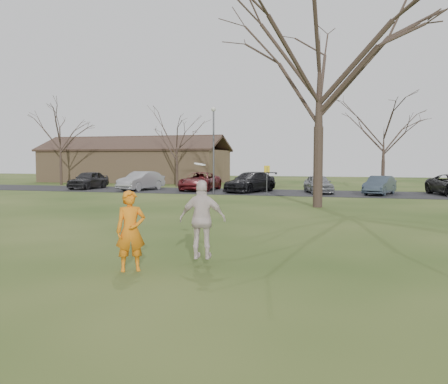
{
  "coord_description": "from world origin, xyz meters",
  "views": [
    {
      "loc": [
        3.88,
        -9.76,
        2.5
      ],
      "look_at": [
        0.0,
        4.0,
        1.5
      ],
      "focal_mm": 37.41,
      "sensor_mm": 36.0,
      "label": 1
    }
  ],
  "objects": [
    {
      "name": "lamp_post",
      "position": [
        -6.0,
        22.5,
        3.97
      ],
      "size": [
        0.34,
        0.34,
        6.27
      ],
      "color": "#47474C",
      "rests_on": "ground"
    },
    {
      "name": "small_tree_row",
      "position": [
        4.38,
        30.06,
        3.89
      ],
      "size": [
        55.0,
        5.9,
        8.5
      ],
      "color": "#352821",
      "rests_on": "ground"
    },
    {
      "name": "car_2",
      "position": [
        -8.03,
        25.42,
        0.76
      ],
      "size": [
        2.5,
        5.22,
        1.44
      ],
      "primitive_type": "imported",
      "rotation": [
        0.0,
        0.0,
        0.02
      ],
      "color": "#5D1619",
      "rests_on": "parking_strip"
    },
    {
      "name": "ground",
      "position": [
        0.0,
        0.0,
        0.0
      ],
      "size": [
        120.0,
        120.0,
        0.0
      ],
      "primitive_type": "plane",
      "color": "#1E380F",
      "rests_on": "ground"
    },
    {
      "name": "parking_strip",
      "position": [
        0.0,
        25.0,
        0.02
      ],
      "size": [
        62.0,
        6.5,
        0.04
      ],
      "primitive_type": "cube",
      "color": "black",
      "rests_on": "ground"
    },
    {
      "name": "car_1",
      "position": [
        -12.7,
        24.44,
        0.79
      ],
      "size": [
        2.42,
        4.76,
        1.5
      ],
      "primitive_type": "imported",
      "rotation": [
        0.0,
        0.0,
        -0.19
      ],
      "color": "gray",
      "rests_on": "parking_strip"
    },
    {
      "name": "catching_play",
      "position": [
        0.48,
        0.46,
        1.11
      ],
      "size": [
        1.14,
        0.62,
        2.24
      ],
      "color": "beige",
      "rests_on": "ground"
    },
    {
      "name": "car_3",
      "position": [
        -3.8,
        24.84,
        0.79
      ],
      "size": [
        3.73,
        5.6,
        1.51
      ],
      "primitive_type": "imported",
      "rotation": [
        0.0,
        0.0,
        -0.34
      ],
      "color": "black",
      "rests_on": "parking_strip"
    },
    {
      "name": "player_defender",
      "position": [
        -0.93,
        -0.38,
        0.9
      ],
      "size": [
        0.79,
        0.71,
        1.81
      ],
      "primitive_type": "imported",
      "rotation": [
        0.0,
        0.0,
        0.55
      ],
      "color": "orange",
      "rests_on": "ground"
    },
    {
      "name": "big_tree",
      "position": [
        2.0,
        15.0,
        7.0
      ],
      "size": [
        9.0,
        9.0,
        14.0
      ],
      "primitive_type": null,
      "color": "#352821",
      "rests_on": "ground"
    },
    {
      "name": "building",
      "position": [
        -20.0,
        38.0,
        1.93
      ],
      "size": [
        20.6,
        8.5,
        5.14
      ],
      "color": "#8C6D4C",
      "rests_on": "ground"
    },
    {
      "name": "car_0",
      "position": [
        -17.77,
        24.89,
        0.79
      ],
      "size": [
        1.79,
        4.39,
        1.49
      ],
      "primitive_type": "imported",
      "rotation": [
        0.0,
        0.0,
        0.0
      ],
      "color": "black",
      "rests_on": "parking_strip"
    },
    {
      "name": "car_4",
      "position": [
        1.29,
        24.85,
        0.72
      ],
      "size": [
        2.75,
        4.28,
        1.36
      ],
      "primitive_type": "imported",
      "rotation": [
        0.0,
        0.0,
        0.31
      ],
      "color": "gray",
      "rests_on": "parking_strip"
    },
    {
      "name": "sign_yellow",
      "position": [
        -2.0,
        22.0,
        1.45
      ],
      "size": [
        0.35,
        0.35,
        2.08
      ],
      "color": "#47474C",
      "rests_on": "ground"
    },
    {
      "name": "car_5",
      "position": [
        5.54,
        24.57,
        0.69
      ],
      "size": [
        2.51,
        4.21,
        1.31
      ],
      "primitive_type": "imported",
      "rotation": [
        0.0,
        0.0,
        -0.3
      ],
      "color": "#34414E",
      "rests_on": "parking_strip"
    }
  ]
}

